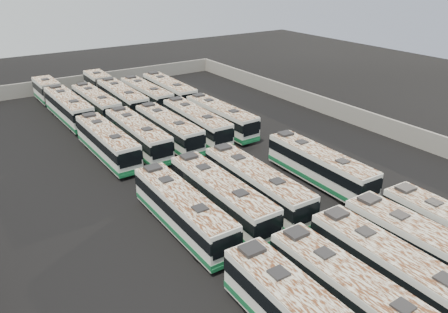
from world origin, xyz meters
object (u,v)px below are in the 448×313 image
bus_front_center (398,274)px  bus_front_right (433,255)px  bus_midfront_center (256,185)px  bus_back_center (114,93)px  bus_midback_far_right (221,117)px  bus_midback_left (138,135)px  bus_front_left (357,299)px  bus_midback_right (196,123)px  bus_midfront_far_left (183,210)px  bus_back_far_left (61,101)px  bus_midfront_left (221,196)px  bus_back_far_right (169,91)px  bus_back_right (146,95)px  bus_midback_center (168,129)px  bus_midback_far_left (107,142)px  bus_midfront_far_right (320,166)px  bus_back_left (96,103)px

bus_front_center → bus_front_right: bus_front_right is taller
bus_midfront_center → bus_back_center: bus_back_center is taller
bus_midback_far_right → bus_midback_left: bearing=178.9°
bus_front_left → bus_midback_right: (7.12, 29.82, 0.02)m
bus_midfront_far_left → bus_back_far_left: (-0.16, 33.31, 0.08)m
bus_midfront_left → bus_back_far_right: (10.57, 29.69, 0.04)m
bus_midfront_left → bus_midfront_center: (3.47, -0.06, 0.01)m
bus_back_right → bus_midback_center: bearing=-105.6°
bus_midfront_left → bus_midback_far_left: 16.38m
bus_midfront_far_right → bus_midback_far_right: 16.41m
bus_midback_center → bus_front_center: bearing=-90.3°
bus_midback_left → bus_back_center: (3.69, 16.96, 0.04)m
bus_midfront_center → bus_midback_far_right: size_ratio=1.03×
bus_midfront_center → bus_back_left: (-3.52, 29.88, -0.05)m
bus_midback_far_right → bus_front_center: bearing=-104.5°
bus_midback_far_left → bus_midback_right: (10.63, 0.02, 0.02)m
bus_front_center → bus_back_center: 46.89m
bus_back_center → bus_back_far_right: size_ratio=1.55×
bus_midfront_center → bus_midback_left: bearing=103.6°
bus_midfront_center → bus_midfront_far_left: bearing=-178.0°
bus_front_center → bus_midfront_left: bearing=104.9°
bus_front_left → bus_midback_far_right: 31.82m
bus_midback_right → bus_midback_far_right: size_ratio=1.02×
bus_midfront_center → bus_back_far_left: bus_back_far_left is taller
bus_midfront_left → bus_back_far_right: size_ratio=0.97×
bus_midback_far_left → bus_back_center: (7.14, 17.12, 0.06)m
bus_back_far_left → bus_midfront_far_left: bearing=-91.0°
bus_midback_left → bus_back_far_left: 17.36m
bus_back_center → bus_midfront_center: bearing=-89.5°
bus_midback_left → bus_back_far_left: bus_back_far_left is taller
bus_back_center → bus_back_far_left: bearing=-179.6°
bus_midfront_far_left → bus_midback_far_right: size_ratio=1.00×
bus_midback_left → bus_back_right: (7.23, 13.71, -0.03)m
bus_midback_far_left → bus_midback_far_right: (14.15, 0.19, -0.02)m
bus_midback_far_left → bus_back_far_right: (14.12, 13.69, 0.06)m
bus_midback_far_left → bus_back_far_right: 19.67m
bus_midback_center → bus_back_center: 17.05m
bus_midfront_left → bus_midback_left: 16.16m
bus_midfront_far_left → bus_midfront_center: 7.00m
bus_front_center → bus_midback_far_left: bus_front_center is taller
bus_midfront_left → bus_midfront_far_right: bearing=-1.0°
bus_midback_left → bus_back_far_right: 17.23m
bus_midback_right → bus_back_right: (0.04, 13.86, -0.03)m
bus_back_center → bus_front_left: bearing=-93.7°
bus_midback_far_left → bus_front_center: bearing=-77.3°
bus_front_left → bus_back_far_left: 47.10m
bus_midfront_left → bus_back_left: bearing=90.3°
bus_front_center → bus_midback_right: bearing=83.6°
bus_midfront_center → bus_back_far_right: bearing=77.7°
bus_midback_center → bus_midback_right: (3.55, -0.06, 0.04)m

